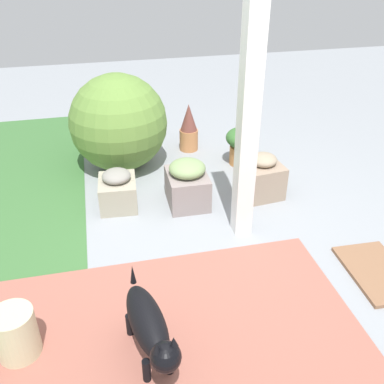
# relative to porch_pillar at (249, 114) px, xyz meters

# --- Properties ---
(ground_plane) EXTENTS (12.00, 12.00, 0.00)m
(ground_plane) POSITION_rel_porch_pillar_xyz_m (-0.17, 0.29, -1.05)
(ground_plane) COLOR gray
(brick_path) EXTENTS (1.80, 2.40, 0.02)m
(brick_path) POSITION_rel_porch_pillar_xyz_m (-1.14, 0.78, -1.04)
(brick_path) COLOR #9D5B4C
(brick_path) RESTS_ON ground
(porch_pillar) EXTENTS (0.14, 0.14, 2.09)m
(porch_pillar) POSITION_rel_porch_pillar_xyz_m (0.00, 0.00, 0.00)
(porch_pillar) COLOR white
(porch_pillar) RESTS_ON ground
(stone_planter_nearest) EXTENTS (0.42, 0.38, 0.43)m
(stone_planter_nearest) POSITION_rel_porch_pillar_xyz_m (0.52, -0.38, -0.85)
(stone_planter_nearest) COLOR gray
(stone_planter_nearest) RESTS_ON ground
(stone_planter_near) EXTENTS (0.45, 0.37, 0.44)m
(stone_planter_near) POSITION_rel_porch_pillar_xyz_m (0.52, 0.35, -0.84)
(stone_planter_near) COLOR gray
(stone_planter_near) RESTS_ON ground
(stone_planter_mid) EXTENTS (0.42, 0.36, 0.37)m
(stone_planter_mid) POSITION_rel_porch_pillar_xyz_m (0.62, 0.98, -0.88)
(stone_planter_mid) COLOR #9F9781
(stone_planter_mid) RESTS_ON ground
(round_shrub) EXTENTS (1.00, 1.00, 1.00)m
(round_shrub) POSITION_rel_porch_pillar_xyz_m (1.40, 0.88, -0.55)
(round_shrub) COLOR olive
(round_shrub) RESTS_ON ground
(terracotta_pot_broad) EXTENTS (0.35, 0.35, 0.41)m
(terracotta_pot_broad) POSITION_rel_porch_pillar_xyz_m (1.18, -0.39, -0.81)
(terracotta_pot_broad) COLOR #BD7841
(terracotta_pot_broad) RESTS_ON ground
(terracotta_pot_spiky) EXTENTS (0.21, 0.21, 0.55)m
(terracotta_pot_spiky) POSITION_rel_porch_pillar_xyz_m (1.66, 0.09, -0.79)
(terracotta_pot_spiky) COLOR #C07A49
(terracotta_pot_spiky) RESTS_ON ground
(dog) EXTENTS (0.71, 0.28, 0.49)m
(dog) POSITION_rel_porch_pillar_xyz_m (-1.14, 0.93, -0.76)
(dog) COLOR black
(dog) RESTS_ON ground
(ceramic_urn) EXTENTS (0.25, 0.25, 0.34)m
(ceramic_urn) POSITION_rel_porch_pillar_xyz_m (-0.92, 1.70, -0.88)
(ceramic_urn) COLOR beige
(ceramic_urn) RESTS_ON ground
(doormat) EXTENTS (0.67, 0.44, 0.03)m
(doormat) POSITION_rel_porch_pillar_xyz_m (-0.76, -0.82, -1.03)
(doormat) COLOR #875E42
(doormat) RESTS_ON ground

